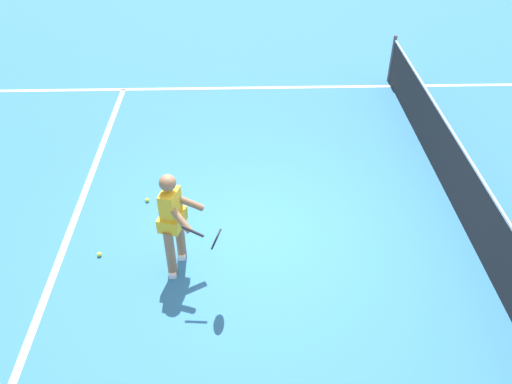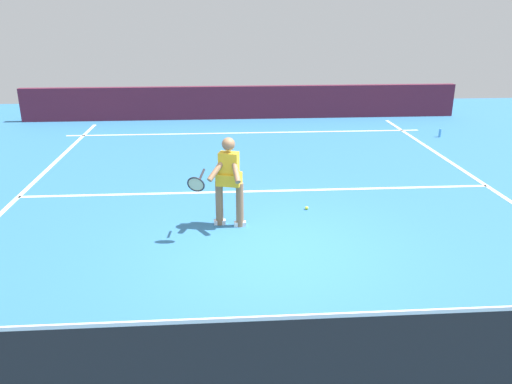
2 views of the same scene
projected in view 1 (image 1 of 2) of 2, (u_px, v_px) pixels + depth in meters
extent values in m
plane|color=teal|center=(257.00, 232.00, 7.95)|extent=(27.59, 27.59, 0.00)
cube|color=white|center=(68.00, 236.00, 7.89)|extent=(9.63, 0.10, 0.01)
cube|color=white|center=(251.00, 88.00, 11.76)|extent=(0.10, 19.22, 0.01)
cylinder|color=#4C4C51|center=(392.00, 59.00, 11.75)|extent=(0.08, 0.08, 1.06)
cube|color=#232326|center=(472.00, 205.00, 7.74)|extent=(10.15, 0.02, 0.94)
cube|color=white|center=(481.00, 178.00, 7.44)|extent=(10.15, 0.02, 0.04)
cylinder|color=#8C6647|center=(180.00, 236.00, 7.32)|extent=(0.13, 0.13, 0.78)
cylinder|color=#8C6647|center=(171.00, 254.00, 7.04)|extent=(0.13, 0.13, 0.78)
cube|color=white|center=(182.00, 254.00, 7.53)|extent=(0.20, 0.10, 0.08)
cube|color=white|center=(173.00, 272.00, 7.25)|extent=(0.20, 0.10, 0.08)
cube|color=gold|center=(171.00, 208.00, 6.78)|extent=(0.36, 0.28, 0.52)
cube|color=gold|center=(172.00, 219.00, 6.90)|extent=(0.46, 0.38, 0.20)
sphere|color=#8C6647|center=(168.00, 183.00, 6.54)|extent=(0.22, 0.22, 0.22)
cylinder|color=#8C6647|center=(186.00, 201.00, 6.85)|extent=(0.16, 0.49, 0.37)
cylinder|color=#8C6647|center=(177.00, 216.00, 6.62)|extent=(0.38, 0.42, 0.37)
cylinder|color=black|center=(193.00, 231.00, 6.45)|extent=(0.12, 0.29, 0.14)
torus|color=black|center=(216.00, 239.00, 6.43)|extent=(0.31, 0.19, 0.28)
cylinder|color=beige|center=(216.00, 239.00, 6.43)|extent=(0.26, 0.15, 0.23)
sphere|color=#D1E533|center=(99.00, 254.00, 7.53)|extent=(0.07, 0.07, 0.07)
sphere|color=#D1E533|center=(147.00, 200.00, 8.52)|extent=(0.07, 0.07, 0.07)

